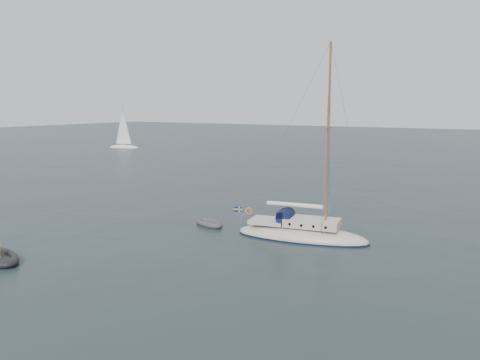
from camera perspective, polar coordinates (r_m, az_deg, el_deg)
The scene contains 4 objects.
ground at distance 26.68m, azimuth 2.55°, elevation -8.25°, with size 300.00×300.00×0.00m, color black.
sailboat at distance 28.43m, azimuth 7.55°, elevation -5.33°, with size 8.42×2.53×11.99m.
dinghy at distance 31.45m, azimuth -3.80°, elevation -5.28°, with size 2.48×1.12×0.36m.
distant_yacht_a at distance 90.91m, azimuth -14.04°, elevation 6.00°, with size 6.09×3.25×8.07m.
Camera 1 is at (11.95, -22.49, 7.96)m, focal length 35.00 mm.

